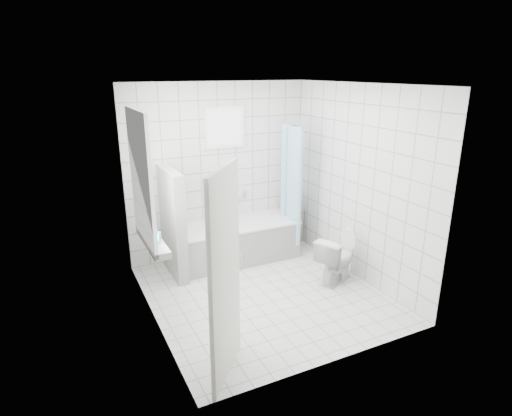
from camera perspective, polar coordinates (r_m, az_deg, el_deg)
ground at (r=5.63m, az=1.09°, el=-11.30°), size 3.00×3.00×0.00m
ceiling at (r=4.91m, az=1.27°, el=16.20°), size 3.00×3.00×0.00m
wall_back at (r=6.44m, az=-4.96°, el=4.90°), size 2.80×0.02×2.60m
wall_front at (r=3.92m, az=11.28°, el=-4.16°), size 2.80×0.02×2.60m
wall_left at (r=4.67m, az=-14.28°, el=-0.71°), size 0.02×3.00×2.60m
wall_right at (r=5.87m, az=13.44°, el=3.16°), size 0.02×3.00×2.60m
window_left at (r=4.88m, az=-14.79°, el=3.72°), size 0.01×0.90×1.40m
window_back at (r=6.32m, az=-4.11°, el=10.66°), size 0.50×0.01×0.50m
window_sill at (r=5.12m, az=-13.64°, el=-4.26°), size 0.18×1.02×0.08m
door at (r=3.85m, az=-4.14°, el=-9.18°), size 0.54×0.64×2.00m
bathtub at (r=6.46m, az=-2.61°, el=-4.43°), size 1.81×0.77×0.58m
partition_wall at (r=5.96m, az=-11.04°, el=-2.00°), size 0.15×0.85×1.50m
tiled_ledge at (r=7.13m, az=4.50°, el=-2.38°), size 0.40×0.24×0.55m
toilet at (r=5.89m, az=10.62°, el=-6.68°), size 0.73×0.59×0.65m
curtain_rod at (r=6.37m, az=4.35°, el=11.16°), size 0.02×0.80×0.02m
shower_curtain at (r=6.43m, az=4.75°, el=3.05°), size 0.14×0.48×1.78m
tub_faucet at (r=6.60m, az=-3.05°, el=1.21°), size 0.18×0.06×0.06m
sill_bottles at (r=5.13m, az=-13.80°, el=-2.66°), size 0.18×0.62×0.20m
ledge_bottles at (r=6.99m, az=4.45°, el=0.56°), size 0.15×0.16×0.23m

